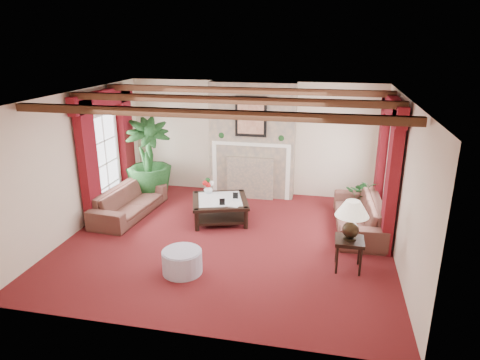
% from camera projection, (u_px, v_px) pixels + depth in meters
% --- Properties ---
extents(floor, '(6.00, 6.00, 0.00)m').
position_uv_depth(floor, '(228.00, 240.00, 8.11)').
color(floor, '#4C0D16').
rests_on(floor, ground).
extents(ceiling, '(6.00, 6.00, 0.00)m').
position_uv_depth(ceiling, '(226.00, 96.00, 7.26)').
color(ceiling, white).
rests_on(ceiling, floor).
extents(back_wall, '(6.00, 0.02, 2.70)m').
position_uv_depth(back_wall, '(254.00, 138.00, 10.24)').
color(back_wall, beige).
rests_on(back_wall, ground).
extents(left_wall, '(0.02, 5.50, 2.70)m').
position_uv_depth(left_wall, '(77.00, 163.00, 8.27)').
color(left_wall, beige).
rests_on(left_wall, ground).
extents(right_wall, '(0.02, 5.50, 2.70)m').
position_uv_depth(right_wall, '(402.00, 183.00, 7.10)').
color(right_wall, beige).
rests_on(right_wall, ground).
extents(ceiling_beams, '(6.00, 3.00, 0.12)m').
position_uv_depth(ceiling_beams, '(226.00, 100.00, 7.28)').
color(ceiling_beams, '#3C2113').
rests_on(ceiling_beams, ceiling).
extents(fireplace, '(2.00, 0.52, 2.70)m').
position_uv_depth(fireplace, '(253.00, 82.00, 9.62)').
color(fireplace, tan).
rests_on(fireplace, ground).
extents(french_door_left, '(0.10, 1.10, 2.16)m').
position_uv_depth(french_door_left, '(100.00, 114.00, 8.94)').
color(french_door_left, white).
rests_on(french_door_left, ground).
extents(french_door_right, '(0.10, 1.10, 2.16)m').
position_uv_depth(french_door_right, '(398.00, 125.00, 7.79)').
color(french_door_right, white).
rests_on(french_door_right, ground).
extents(curtains_left, '(0.20, 2.40, 2.55)m').
position_uv_depth(curtains_left, '(103.00, 94.00, 8.79)').
color(curtains_left, '#560B16').
rests_on(curtains_left, ground).
extents(curtains_right, '(0.20, 2.40, 2.55)m').
position_uv_depth(curtains_right, '(394.00, 102.00, 7.67)').
color(curtains_right, '#560B16').
rests_on(curtains_right, ground).
extents(sofa_left, '(2.15, 0.93, 0.80)m').
position_uv_depth(sofa_left, '(129.00, 197.00, 9.14)').
color(sofa_left, '#3D101E').
rests_on(sofa_left, ground).
extents(sofa_right, '(2.24, 0.82, 0.85)m').
position_uv_depth(sofa_right, '(359.00, 209.00, 8.44)').
color(sofa_right, '#3D101E').
rests_on(sofa_right, ground).
extents(potted_palm, '(2.82, 2.87, 1.06)m').
position_uv_depth(potted_palm, '(149.00, 176.00, 10.11)').
color(potted_palm, black).
rests_on(potted_palm, ground).
extents(small_plant, '(0.95, 1.01, 0.63)m').
position_uv_depth(small_plant, '(363.00, 200.00, 9.22)').
color(small_plant, black).
rests_on(small_plant, ground).
extents(coffee_table, '(1.41, 1.41, 0.46)m').
position_uv_depth(coffee_table, '(220.00, 210.00, 8.94)').
color(coffee_table, black).
rests_on(coffee_table, ground).
extents(side_table, '(0.56, 0.56, 0.54)m').
position_uv_depth(side_table, '(348.00, 254.00, 7.02)').
color(side_table, black).
rests_on(side_table, ground).
extents(ottoman, '(0.65, 0.65, 0.38)m').
position_uv_depth(ottoman, '(182.00, 262.00, 6.94)').
color(ottoman, '#A8A5BB').
rests_on(ottoman, ground).
extents(table_lamp, '(0.54, 0.54, 0.68)m').
position_uv_depth(table_lamp, '(351.00, 220.00, 6.82)').
color(table_lamp, black).
rests_on(table_lamp, side_table).
extents(flower_vase, '(0.33, 0.33, 0.19)m').
position_uv_depth(flower_vase, '(208.00, 189.00, 9.19)').
color(flower_vase, silver).
rests_on(flower_vase, coffee_table).
extents(book, '(0.23, 0.08, 0.31)m').
position_uv_depth(book, '(229.00, 197.00, 8.54)').
color(book, black).
rests_on(book, coffee_table).
extents(photo_frame_a, '(0.11, 0.06, 0.15)m').
position_uv_depth(photo_frame_a, '(222.00, 202.00, 8.53)').
color(photo_frame_a, black).
rests_on(photo_frame_a, coffee_table).
extents(photo_frame_b, '(0.11, 0.04, 0.14)m').
position_uv_depth(photo_frame_b, '(235.00, 196.00, 8.87)').
color(photo_frame_b, black).
rests_on(photo_frame_b, coffee_table).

